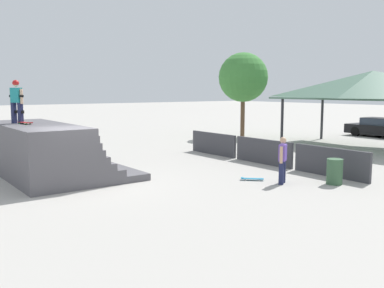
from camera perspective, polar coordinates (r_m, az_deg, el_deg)
The scene contains 11 objects.
ground_plane at distance 14.26m, azimuth -14.53°, elevation -5.61°, with size 160.00×160.00×0.00m, color #ADA8A0.
quarter_pipe_ramp at distance 16.33m, azimuth -18.90°, elevation -1.14°, with size 5.84×4.06×1.90m.
skater_on_deck at distance 16.66m, azimuth -22.36°, elevation 5.63°, with size 0.65×0.44×1.56m.
skateboard_on_deck at distance 16.26m, azimuth -21.34°, elevation 2.68°, with size 0.87×0.34×0.09m.
bystander_walking at distance 14.50m, azimuth 11.99°, elevation -1.82°, with size 0.41×0.59×1.56m.
skateboard_on_ground at distance 14.97m, azimuth 7.93°, elevation -4.60°, with size 0.69×0.70×0.09m.
barrier_fence at distance 18.31m, azimuth 9.49°, elevation -0.99°, with size 9.80×0.12×1.05m.
pavilion_shelter at distance 24.40m, azimuth 22.91°, elevation 7.20°, with size 10.44×4.41×4.11m.
tree_beside_pavilion at distance 28.61m, azimuth 6.84°, elevation 8.80°, with size 3.24×3.24×5.56m.
trash_bin at distance 14.93m, azimuth 18.48°, elevation -3.51°, with size 0.52×0.52×0.85m, color #385B3D.
parked_car_black at distance 31.00m, azimuth 23.86°, elevation 1.96°, with size 4.53×1.84×1.27m.
Camera 1 is at (12.92, -5.15, 3.11)m, focal length 40.00 mm.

